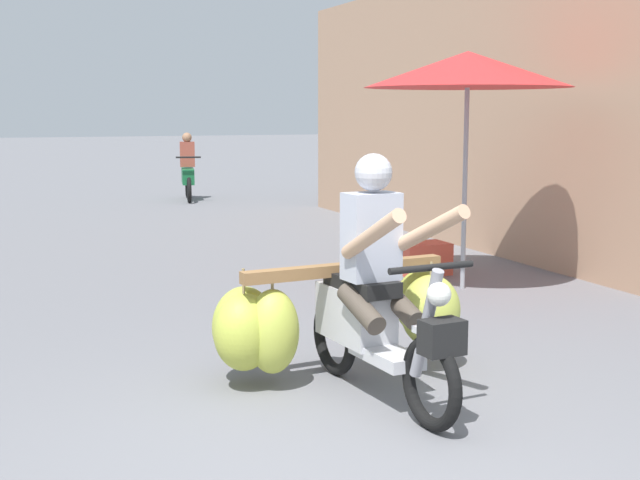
{
  "coord_description": "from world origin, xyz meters",
  "views": [
    {
      "loc": [
        -1.62,
        -3.79,
        1.84
      ],
      "look_at": [
        0.7,
        1.99,
        0.9
      ],
      "focal_mm": 48.0,
      "sensor_mm": 36.0,
      "label": 1
    }
  ],
  "objects_px": {
    "motorbike_main_loaded": "(343,311)",
    "market_umbrella_near_shop": "(468,70)",
    "motorbike_distant_ahead_left": "(188,173)",
    "produce_crate": "(423,258)"
  },
  "relations": [
    {
      "from": "motorbike_distant_ahead_left",
      "to": "market_umbrella_near_shop",
      "type": "bearing_deg",
      "value": -86.68
    },
    {
      "from": "motorbike_distant_ahead_left",
      "to": "produce_crate",
      "type": "height_order",
      "value": "motorbike_distant_ahead_left"
    },
    {
      "from": "motorbike_distant_ahead_left",
      "to": "market_umbrella_near_shop",
      "type": "relative_size",
      "value": 0.66
    },
    {
      "from": "motorbike_main_loaded",
      "to": "motorbike_distant_ahead_left",
      "type": "height_order",
      "value": "motorbike_main_loaded"
    },
    {
      "from": "motorbike_main_loaded",
      "to": "market_umbrella_near_shop",
      "type": "height_order",
      "value": "market_umbrella_near_shop"
    },
    {
      "from": "motorbike_main_loaded",
      "to": "motorbike_distant_ahead_left",
      "type": "bearing_deg",
      "value": 81.52
    },
    {
      "from": "motorbike_main_loaded",
      "to": "produce_crate",
      "type": "xyz_separation_m",
      "value": [
        2.43,
        3.32,
        -0.33
      ]
    },
    {
      "from": "motorbike_main_loaded",
      "to": "motorbike_distant_ahead_left",
      "type": "distance_m",
      "value": 12.57
    },
    {
      "from": "motorbike_main_loaded",
      "to": "market_umbrella_near_shop",
      "type": "bearing_deg",
      "value": 45.3
    },
    {
      "from": "market_umbrella_near_shop",
      "to": "produce_crate",
      "type": "relative_size",
      "value": 4.36
    }
  ]
}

